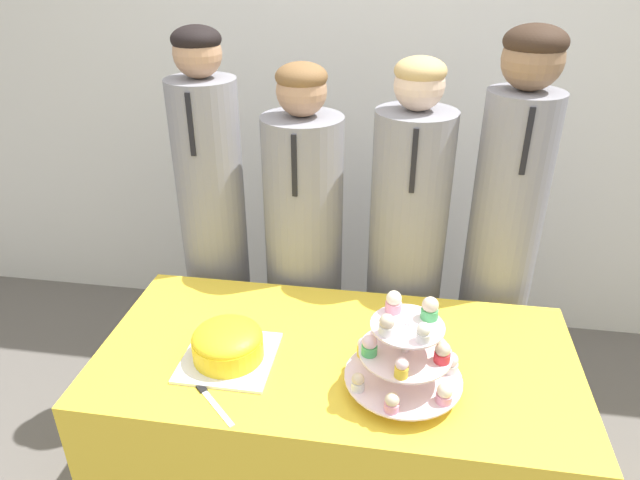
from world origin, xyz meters
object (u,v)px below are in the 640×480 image
Objects in this scene: student_0 at (216,243)px; student_1 at (304,265)px; cupcake_stand at (406,351)px; student_2 at (405,269)px; student_3 at (499,257)px; cake_knife at (206,393)px; round_cake at (228,343)px.

student_1 is (0.36, 0.00, -0.07)m from student_0.
cupcake_stand is 0.22× the size of student_2.
student_2 is (0.40, -0.00, 0.02)m from student_1.
student_3 is at bearing 63.64° from cupcake_stand.
student_2 is at bearing 99.59° from cake_knife.
student_2 reaches higher than student_1.
student_2 reaches higher than cake_knife.
student_1 is at bearing 79.25° from round_cake.
student_0 is at bearing 111.37° from round_cake.
student_3 reaches higher than student_1.
round_cake is at bearing -68.63° from student_0.
student_0 reaches higher than cake_knife.
cupcake_stand is 0.69m from student_2.
student_1 is at bearing 180.00° from student_2.
student_1 is at bearing 123.96° from cake_knife.
student_0 is at bearing 149.97° from cake_knife.
student_0 is at bearing -180.00° from student_3.
cake_knife is at bearing -74.04° from student_0.
cupcake_stand is 0.20× the size of student_3.
student_0 reaches higher than student_2.
cake_knife is at bearing -124.42° from student_2.
student_1 is (0.12, 0.63, -0.07)m from round_cake.
cake_knife is at bearing -168.57° from cupcake_stand.
student_0 reaches higher than cupcake_stand.
student_3 is (0.35, -0.00, 0.08)m from student_2.
student_3 is at bearing -0.00° from student_2.
student_0 is 0.37m from student_1.
cupcake_stand is 1.03m from student_0.
round_cake is 0.83× the size of cupcake_stand.
cupcake_stand is at bearing -40.95° from student_0.
round_cake is 0.17× the size of student_3.
round_cake reaches higher than cake_knife.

